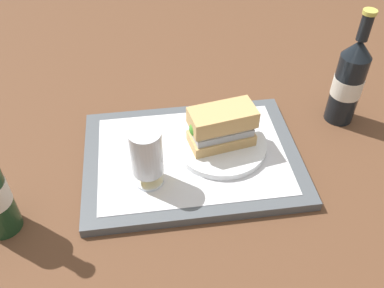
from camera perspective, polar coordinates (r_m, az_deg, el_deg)
The scene contains 7 objects.
ground_plane at distance 0.88m, azimuth -0.00°, elevation -2.36°, with size 3.00×3.00×0.00m, color brown.
tray at distance 0.87m, azimuth -0.00°, elevation -1.90°, with size 0.44×0.32×0.02m, color #4C5156.
placemat at distance 0.87m, azimuth -0.00°, elevation -1.41°, with size 0.38×0.27×0.00m, color silver.
plate at distance 0.88m, azimuth 3.90°, elevation -0.07°, with size 0.19×0.19×0.01m, color white.
sandwich at distance 0.84m, azimuth 3.84°, elevation 2.34°, with size 0.14×0.09×0.08m.
beer_glass at distance 0.77m, azimuth -6.14°, elevation -1.46°, with size 0.06×0.06×0.12m.
second_bottle at distance 0.98m, azimuth 20.40°, elevation 8.02°, with size 0.07×0.07×0.27m.
Camera 1 is at (0.08, 0.61, 0.63)m, focal length 39.54 mm.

